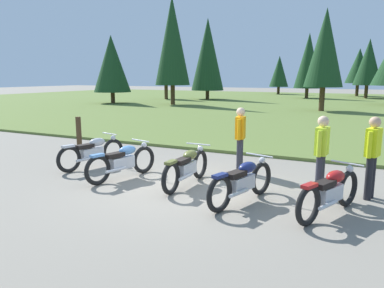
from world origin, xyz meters
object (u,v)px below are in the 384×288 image
object	(u,v)px
motorcycle_red	(330,192)
motorcycle_navy	(242,181)
motorcycle_sky_blue	(122,161)
rider_with_back_turned	(240,136)
motorcycle_olive	(187,167)
motorcycle_silver	(92,152)
rider_near_row_end	(321,151)
rider_in_hivis_vest	(372,153)
trail_marker_post	(79,134)

from	to	relation	value
motorcycle_red	motorcycle_navy	bearing A→B (deg)	-177.77
motorcycle_sky_blue	rider_with_back_turned	xyz separation A→B (m)	(2.31, 1.86, 0.51)
motorcycle_sky_blue	motorcycle_olive	distance (m)	1.66
motorcycle_silver	rider_with_back_turned	world-z (taller)	rider_with_back_turned
motorcycle_sky_blue	motorcycle_red	distance (m)	4.77
motorcycle_olive	rider_near_row_end	xyz separation A→B (m)	(2.79, 0.54, 0.51)
motorcycle_silver	motorcycle_olive	size ratio (longest dim) A/B	0.98
motorcycle_navy	rider_near_row_end	xyz separation A→B (m)	(1.29, 1.08, 0.51)
rider_in_hivis_vest	motorcycle_olive	bearing A→B (deg)	-167.11
motorcycle_olive	trail_marker_post	world-z (taller)	trail_marker_post
trail_marker_post	motorcycle_red	bearing A→B (deg)	-16.81
motorcycle_sky_blue	rider_in_hivis_vest	size ratio (longest dim) A/B	1.24
motorcycle_olive	motorcycle_red	size ratio (longest dim) A/B	1.05
rider_with_back_turned	rider_near_row_end	bearing A→B (deg)	-28.18
rider_near_row_end	rider_with_back_turned	world-z (taller)	same
motorcycle_silver	motorcycle_red	xyz separation A→B (m)	(6.16, -0.83, 0.00)
motorcycle_red	trail_marker_post	bearing A→B (deg)	163.19
motorcycle_navy	rider_near_row_end	size ratio (longest dim) A/B	1.23
motorcycle_navy	motorcycle_red	world-z (taller)	same
motorcycle_silver	rider_with_back_turned	bearing A→B (deg)	19.61
rider_in_hivis_vest	trail_marker_post	bearing A→B (deg)	172.57
motorcycle_red	rider_in_hivis_vest	bearing A→B (deg)	65.38
motorcycle_navy	rider_near_row_end	world-z (taller)	rider_near_row_end
rider_near_row_end	trail_marker_post	world-z (taller)	rider_near_row_end
motorcycle_red	rider_in_hivis_vest	xyz separation A→B (m)	(0.61, 1.33, 0.51)
motorcycle_olive	rider_with_back_turned	xyz separation A→B (m)	(0.66, 1.68, 0.51)
motorcycle_sky_blue	motorcycle_navy	xyz separation A→B (m)	(3.15, -0.36, 0.00)
rider_with_back_turned	trail_marker_post	size ratio (longest dim) A/B	1.48
motorcycle_sky_blue	motorcycle_olive	bearing A→B (deg)	6.39
motorcycle_silver	motorcycle_olive	xyz separation A→B (m)	(3.06, -0.35, 0.00)
motorcycle_olive	motorcycle_red	world-z (taller)	same
motorcycle_silver	rider_near_row_end	distance (m)	5.87
motorcycle_navy	rider_near_row_end	bearing A→B (deg)	39.83
motorcycle_sky_blue	motorcycle_red	bearing A→B (deg)	-3.52
motorcycle_silver	rider_in_hivis_vest	distance (m)	6.81
rider_near_row_end	trail_marker_post	xyz separation A→B (m)	(-7.88, 1.46, -0.39)
motorcycle_navy	trail_marker_post	distance (m)	7.06
motorcycle_sky_blue	motorcycle_navy	world-z (taller)	same
motorcycle_sky_blue	rider_with_back_turned	size ratio (longest dim) A/B	1.24
motorcycle_silver	rider_near_row_end	xyz separation A→B (m)	(5.85, 0.18, 0.51)
motorcycle_olive	motorcycle_navy	xyz separation A→B (m)	(1.50, -0.54, 0.00)
motorcycle_sky_blue	motorcycle_red	size ratio (longest dim) A/B	1.03
motorcycle_silver	motorcycle_red	world-z (taller)	same
motorcycle_red	rider_with_back_turned	xyz separation A→B (m)	(-2.44, 2.16, 0.51)
motorcycle_silver	motorcycle_navy	world-z (taller)	same
rider_with_back_turned	motorcycle_navy	bearing A→B (deg)	-69.34
motorcycle_silver	motorcycle_navy	bearing A→B (deg)	-11.08
motorcycle_sky_blue	trail_marker_post	bearing A→B (deg)	147.59
rider_with_back_turned	motorcycle_red	bearing A→B (deg)	-41.42
rider_near_row_end	rider_with_back_turned	distance (m)	2.41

